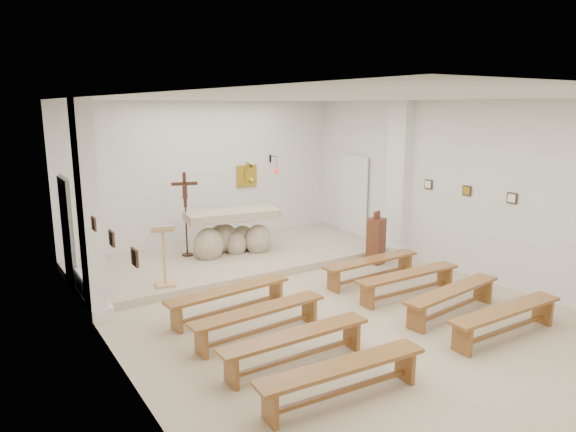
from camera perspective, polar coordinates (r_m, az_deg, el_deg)
ground at (r=8.78m, az=5.09°, el=-10.55°), size 7.00×10.00×0.00m
wall_left at (r=6.74m, az=-18.77°, el=-2.51°), size 0.02×10.00×3.50m
wall_right at (r=10.74m, az=20.17°, el=2.68°), size 0.02×10.00×3.50m
wall_back at (r=12.52m, az=-8.92°, el=4.53°), size 7.00×0.02×3.50m
ceiling at (r=8.10m, az=5.57°, el=12.87°), size 7.00×10.00×0.02m
sanctuary_platform at (r=11.55m, az=-5.63°, el=-4.53°), size 6.98×3.00×0.15m
pilaster_left at (r=8.68m, az=-21.28°, el=0.48°), size 0.26×0.55×3.50m
pilaster_right at (r=11.95m, az=12.19°, el=4.05°), size 0.26×0.55×3.50m
gold_wall_relief at (r=12.96m, az=-4.60°, el=4.45°), size 0.55×0.04×0.55m
sanctuary_lamp at (r=13.07m, az=-1.37°, el=5.25°), size 0.11×0.36×0.44m
station_frame_left_front at (r=6.01m, az=-16.67°, el=-4.44°), size 0.03×0.20×0.20m
station_frame_left_mid at (r=6.95m, az=-19.00°, el=-2.37°), size 0.03×0.20×0.20m
station_frame_left_rear at (r=7.90m, az=-20.78°, el=-0.80°), size 0.03×0.20×0.20m
station_frame_right_front at (r=10.28m, az=23.62°, el=1.83°), size 0.03×0.20×0.20m
station_frame_right_mid at (r=10.85m, az=19.26°, el=2.67°), size 0.03×0.20×0.20m
station_frame_right_rear at (r=11.48m, az=15.34°, el=3.41°), size 0.03×0.20×0.20m
radiator_left at (r=9.71m, az=-21.81°, el=-7.43°), size 0.10×0.85×0.52m
radiator_right at (r=12.77m, az=9.87°, el=-2.12°), size 0.10×0.85×0.52m
altar at (r=11.51m, az=-6.26°, el=-2.13°), size 2.14×1.09×1.06m
lectern at (r=9.59m, az=-13.59°, el=-4.28°), size 0.48×0.43×1.16m
crucifix_stand at (r=11.30m, az=-11.32°, el=0.88°), size 0.54×0.24×1.84m
potted_plant at (r=11.25m, az=-9.46°, el=-3.37°), size 0.46×0.41×0.50m
donation_pedestal at (r=11.31m, az=9.74°, el=-2.71°), size 0.38×0.38×1.17m
bench_left_front at (r=8.52m, az=-6.54°, el=-8.79°), size 2.21×0.55×0.46m
bench_right_front at (r=10.17m, az=9.25°, el=-5.36°), size 2.20×0.40×0.46m
bench_left_second at (r=7.71m, az=-3.24°, el=-11.03°), size 2.21×0.47×0.46m
bench_right_second at (r=9.50m, az=13.22°, el=-6.80°), size 2.20×0.40×0.46m
bench_left_third at (r=6.95m, az=0.88°, el=-13.73°), size 2.19×0.37×0.46m
bench_right_third at (r=8.90m, az=17.80°, el=-8.39°), size 2.22×0.59×0.46m
bench_left_fourth at (r=6.25m, az=6.10°, el=-16.97°), size 2.21×0.51×0.46m
bench_right_fourth at (r=8.36m, az=23.05°, el=-10.15°), size 2.20×0.38×0.46m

